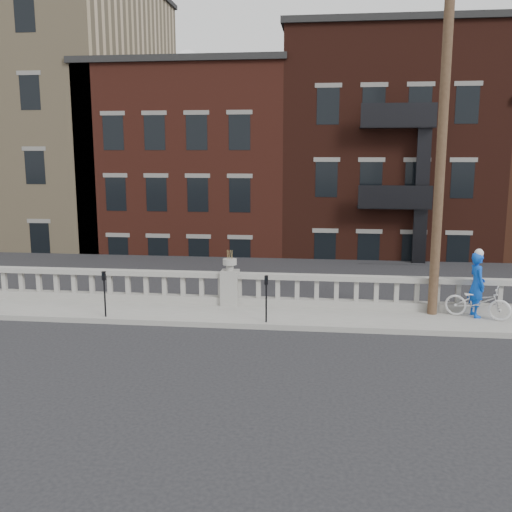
{
  "coord_description": "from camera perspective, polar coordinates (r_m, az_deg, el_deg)",
  "views": [
    {
      "loc": [
        2.9,
        -13.43,
        4.92
      ],
      "look_at": [
        0.92,
        3.2,
        1.87
      ],
      "focal_mm": 40.0,
      "sensor_mm": 36.0,
      "label": 1
    }
  ],
  "objects": [
    {
      "name": "parking_meter_d",
      "position": [
        16.14,
        1.03,
        -3.75
      ],
      "size": [
        0.1,
        0.09,
        1.36
      ],
      "color": "black",
      "rests_on": "sidewalk"
    },
    {
      "name": "sidewalk",
      "position": [
        17.37,
        -3.11,
        -5.89
      ],
      "size": [
        32.0,
        2.2,
        0.15
      ],
      "primitive_type": "cube",
      "color": "gray",
      "rests_on": "ground"
    },
    {
      "name": "planter_pedestal",
      "position": [
        18.09,
        -2.62,
        -2.76
      ],
      "size": [
        0.55,
        0.55,
        1.76
      ],
      "color": "gray",
      "rests_on": "sidewalk"
    },
    {
      "name": "balustrade",
      "position": [
        18.13,
        -2.62,
        -3.34
      ],
      "size": [
        28.0,
        0.34,
        1.03
      ],
      "color": "gray",
      "rests_on": "sidewalk"
    },
    {
      "name": "lower_level",
      "position": [
        36.62,
        3.13,
        6.72
      ],
      "size": [
        80.0,
        44.0,
        20.8
      ],
      "color": "#605E59",
      "rests_on": "ground"
    },
    {
      "name": "ground",
      "position": [
        14.59,
        -5.15,
        -9.43
      ],
      "size": [
        120.0,
        120.0,
        0.0
      ],
      "primitive_type": "plane",
      "color": "black",
      "rests_on": "ground"
    },
    {
      "name": "utility_pole",
      "position": [
        17.35,
        18.08,
        10.86
      ],
      "size": [
        1.6,
        0.28,
        10.0
      ],
      "color": "#422D1E",
      "rests_on": "sidewalk"
    },
    {
      "name": "parking_meter_c",
      "position": [
        17.27,
        -14.92,
        -3.18
      ],
      "size": [
        0.1,
        0.09,
        1.36
      ],
      "color": "black",
      "rests_on": "sidewalk"
    },
    {
      "name": "bicycle",
      "position": [
        17.85,
        21.29,
        -4.3
      ],
      "size": [
        1.95,
        1.28,
        0.97
      ],
      "primitive_type": "imported",
      "rotation": [
        0.0,
        0.0,
        1.19
      ],
      "color": "silver",
      "rests_on": "sidewalk"
    },
    {
      "name": "cyclist",
      "position": [
        17.9,
        21.21,
        -2.69
      ],
      "size": [
        0.56,
        0.76,
        1.91
      ],
      "primitive_type": "imported",
      "rotation": [
        0.0,
        0.0,
        1.72
      ],
      "color": "#0C43BC",
      "rests_on": "sidewalk"
    }
  ]
}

